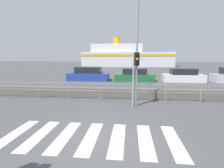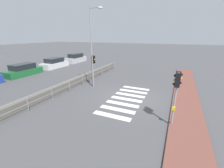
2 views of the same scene
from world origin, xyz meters
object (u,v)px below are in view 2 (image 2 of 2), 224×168
traffic_light_near (177,85)px  parked_car_green (23,70)px  traffic_light_far (93,64)px  streetlamp (93,40)px  parked_car_silver (76,58)px  parked_car_white (55,63)px

traffic_light_near → parked_car_green: (4.03, 16.94, -1.69)m
traffic_light_near → traffic_light_far: 8.04m
streetlamp → parked_car_silver: streetlamp is taller
traffic_light_far → parked_car_silver: (10.40, 9.89, -1.47)m
parked_car_green → parked_car_silver: parked_car_silver is taller
parked_car_silver → streetlamp: bearing=-136.1°
parked_car_white → parked_car_silver: 5.14m
traffic_light_far → traffic_light_near: bearing=-118.6°
parked_car_green → parked_car_white: (5.08, 0.00, 0.01)m
parked_car_green → traffic_light_near: bearing=-103.4°
traffic_light_far → parked_car_white: traffic_light_far is taller
traffic_light_near → parked_car_silver: size_ratio=0.69×
traffic_light_far → streetlamp: bearing=-58.2°
streetlamp → parked_car_silver: bearing=43.9°
streetlamp → parked_car_silver: size_ratio=1.63×
parked_car_green → parked_car_white: bearing=0.0°
parked_car_green → parked_car_silver: 10.22m
traffic_light_far → parked_car_white: (5.26, 9.89, -1.52)m
streetlamp → parked_car_white: streetlamp is taller
streetlamp → parked_car_white: 11.80m
traffic_light_far → streetlamp: streetlamp is taller
traffic_light_far → parked_car_green: (0.18, 9.89, -1.52)m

